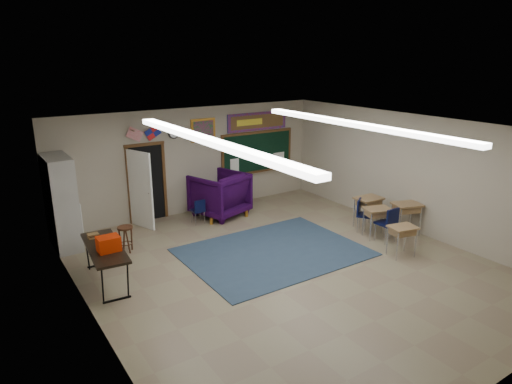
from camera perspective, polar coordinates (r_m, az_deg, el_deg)
floor at (r=9.99m, az=3.96°, el=-9.38°), size 9.00×9.00×0.00m
back_wall at (r=13.15m, az=-7.91°, el=3.91°), size 8.00×0.04×3.00m
front_wall at (r=6.74m, az=28.60°, el=-10.95°), size 8.00×0.04×3.00m
left_wall at (r=7.80m, az=-20.01°, el=-6.14°), size 0.04×9.00×3.00m
right_wall at (r=12.20m, az=19.22°, el=2.11°), size 0.04×9.00×3.00m
ceiling at (r=9.08m, az=4.34°, el=7.87°), size 8.00×9.00×0.04m
area_rug at (r=10.68m, az=2.20°, el=-7.50°), size 4.00×3.00×0.02m
fluorescent_strips at (r=9.09m, az=4.34°, el=7.50°), size 3.86×6.00×0.10m
doorway at (r=12.56m, az=-13.70°, el=0.89°), size 1.10×0.89×2.16m
chalkboard at (r=14.18m, az=0.20°, el=4.87°), size 2.55×0.14×1.30m
bulletin_board at (r=14.02m, az=0.19°, el=8.82°), size 2.10×0.05×0.55m
framed_art_print at (r=13.11m, az=-6.61°, el=7.70°), size 0.75×0.05×0.65m
wall_clock at (r=12.73m, az=-10.24°, el=7.28°), size 0.32×0.05×0.32m
wall_flags at (r=12.38m, az=-13.86°, el=7.40°), size 1.16×0.06×0.70m
storage_cabinet at (r=11.56m, az=-23.14°, el=-1.20°), size 0.59×1.25×2.20m
wingback_armchair at (r=12.91m, az=-4.57°, el=-0.28°), size 1.67×1.70×1.24m
student_chair_reading at (r=12.41m, az=-7.30°, el=-2.39°), size 0.35×0.35×0.70m
student_chair_desk_a at (r=11.55m, az=15.91°, el=-3.88°), size 0.45×0.45×0.89m
student_chair_desk_b at (r=12.06m, az=13.52°, el=-2.92°), size 0.59×0.59×0.85m
student_desk_front_left at (r=11.76m, az=14.86°, el=-3.54°), size 0.75×0.65×0.76m
student_desk_front_right at (r=12.37m, az=13.81°, el=-2.27°), size 0.70×0.54×0.82m
student_desk_back_left at (r=10.85m, az=17.75°, el=-5.68°), size 0.68×0.56×0.72m
student_desk_back_right at (r=12.15m, az=18.23°, el=-3.00°), size 0.81×0.70×0.82m
folding_table at (r=9.66m, az=-18.22°, el=-8.41°), size 0.78×1.92×1.07m
wooden_stool at (r=11.01m, az=-15.95°, el=-5.65°), size 0.35×0.35×0.62m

